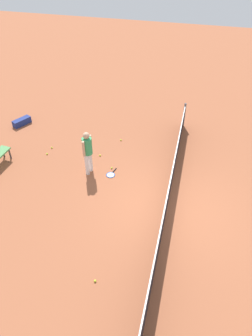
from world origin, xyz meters
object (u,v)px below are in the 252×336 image
(tennis_ball_baseline, at_px, (121,140))
(tennis_racket_near_player, at_px, (111,174))
(player_near_side, at_px, (87,150))
(tennis_ball_by_net, at_px, (95,281))
(tennis_ball_near_player, at_px, (47,154))
(equipment_bag, at_px, (23,121))
(tennis_ball_stray_left, at_px, (112,168))
(tennis_ball_midcourt, at_px, (52,148))
(tennis_ball_stray_right, at_px, (100,155))

(tennis_ball_baseline, bearing_deg, tennis_racket_near_player, 4.48)
(player_near_side, xyz_separation_m, tennis_ball_by_net, (4.17, 1.53, -0.98))
(tennis_ball_near_player, bearing_deg, tennis_ball_by_net, 35.83)
(player_near_side, distance_m, equipment_bag, 4.64)
(tennis_racket_near_player, height_order, equipment_bag, equipment_bag)
(player_near_side, height_order, tennis_ball_by_net, player_near_side)
(tennis_racket_near_player, bearing_deg, tennis_ball_stray_left, -168.91)
(tennis_ball_midcourt, bearing_deg, tennis_racket_near_player, 69.54)
(tennis_ball_baseline, bearing_deg, tennis_ball_near_player, -58.38)
(tennis_ball_near_player, height_order, equipment_bag, equipment_bag)
(tennis_ball_midcourt, bearing_deg, tennis_ball_stray_right, 88.69)
(tennis_ball_by_net, relative_size, tennis_ball_midcourt, 1.00)
(tennis_ball_midcourt, xyz_separation_m, equipment_bag, (-1.38, -1.95, 0.11))
(tennis_ball_by_net, relative_size, equipment_bag, 0.08)
(tennis_ball_midcourt, height_order, equipment_bag, equipment_bag)
(tennis_ball_near_player, distance_m, equipment_bag, 2.65)
(tennis_ball_near_player, distance_m, tennis_ball_by_net, 5.90)
(tennis_ball_baseline, relative_size, equipment_bag, 0.08)
(tennis_ball_near_player, bearing_deg, tennis_racket_near_player, 77.92)
(player_near_side, height_order, tennis_ball_stray_right, player_near_side)
(tennis_ball_near_player, height_order, tennis_ball_baseline, same)
(tennis_ball_near_player, height_order, tennis_ball_by_net, same)
(tennis_ball_stray_right, height_order, equipment_bag, equipment_bag)
(tennis_ball_by_net, height_order, tennis_ball_baseline, same)
(player_near_side, relative_size, tennis_ball_stray_left, 25.76)
(tennis_ball_by_net, xyz_separation_m, tennis_ball_baseline, (-6.36, -0.90, 0.00))
(tennis_ball_baseline, xyz_separation_m, tennis_ball_stray_right, (1.19, -0.53, 0.00))
(tennis_ball_baseline, relative_size, tennis_ball_stray_right, 1.00)
(tennis_ball_by_net, distance_m, tennis_ball_midcourt, 6.24)
(tennis_ball_midcourt, distance_m, tennis_ball_baseline, 2.79)
(tennis_racket_near_player, distance_m, tennis_ball_by_net, 4.26)
(player_near_side, xyz_separation_m, tennis_ball_stray_right, (-1.00, 0.10, -0.98))
(tennis_ball_by_net, relative_size, tennis_ball_stray_right, 1.00)
(player_near_side, xyz_separation_m, equipment_bag, (-2.42, -3.86, -0.87))
(tennis_ball_stray_left, bearing_deg, tennis_ball_baseline, -176.78)
(player_near_side, relative_size, equipment_bag, 2.04)
(tennis_ball_near_player, distance_m, tennis_ball_midcourt, 0.43)
(tennis_ball_baseline, distance_m, equipment_bag, 4.50)
(tennis_ball_baseline, xyz_separation_m, tennis_ball_stray_left, (1.82, 0.10, 0.00))
(tennis_ball_midcourt, distance_m, tennis_ball_stray_left, 2.73)
(tennis_ball_stray_left, distance_m, equipment_bag, 5.03)
(player_near_side, relative_size, tennis_ball_baseline, 25.76)
(tennis_ball_by_net, bearing_deg, tennis_ball_baseline, -171.96)
(player_near_side, relative_size, tennis_ball_stray_right, 25.76)
(tennis_ball_midcourt, bearing_deg, player_near_side, 61.42)
(tennis_ball_stray_left, height_order, equipment_bag, equipment_bag)
(player_near_side, relative_size, tennis_ball_midcourt, 25.76)
(player_near_side, height_order, tennis_ball_baseline, player_near_side)
(player_near_side, height_order, equipment_bag, player_near_side)
(player_near_side, xyz_separation_m, tennis_ball_near_player, (-0.61, -1.93, -0.98))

